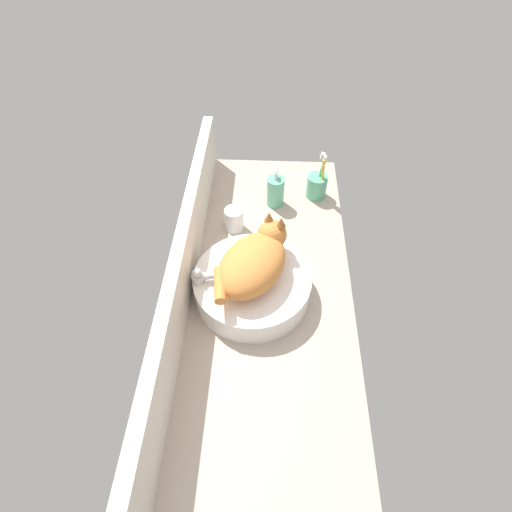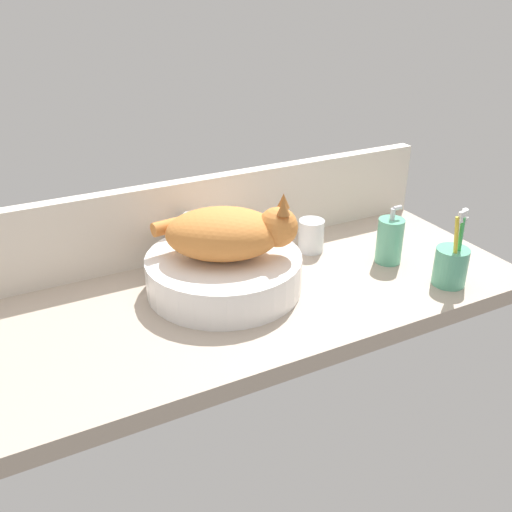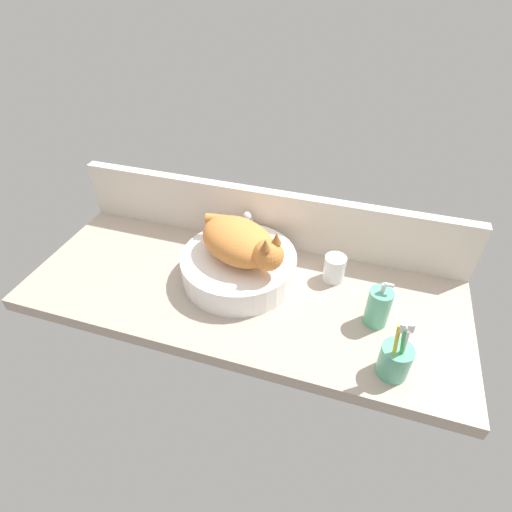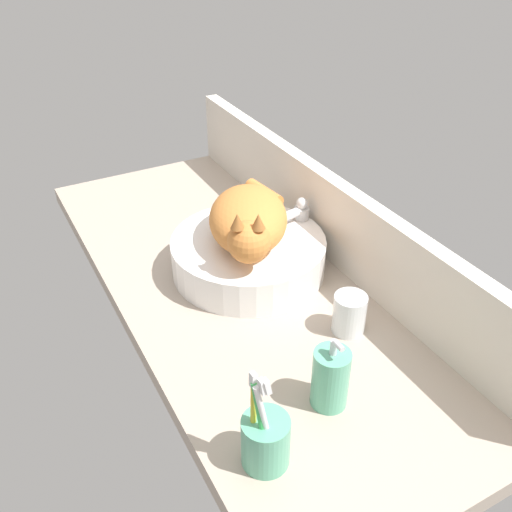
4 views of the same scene
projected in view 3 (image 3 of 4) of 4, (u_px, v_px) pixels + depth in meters
The scene contains 8 objects.
ground_plane at pixel (243, 292), 121.46cm from camera, with size 130.56×52.64×4.00cm, color #B2A08E.
backsplash_panel at pixel (266, 217), 132.14cm from camera, with size 130.56×3.60×19.60cm, color silver.
sink_basin at pixel (239, 266), 121.40cm from camera, with size 34.84×34.84×8.18cm, color white.
cat at pixel (242, 242), 114.48cm from camera, with size 30.00×26.50×14.00cm.
faucet at pixel (247, 230), 130.44cm from camera, with size 4.41×11.85×13.60cm.
soap_dispenser at pixel (378, 307), 105.98cm from camera, with size 6.38×6.38×14.55cm.
toothbrush_cup at pixel (395, 360), 93.88cm from camera, with size 7.53×7.53×18.70cm.
water_glass at pixel (334, 269), 120.82cm from camera, with size 6.56×6.56×8.33cm.
Camera 3 is at (30.07, -82.02, 83.19)cm, focal length 28.00 mm.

